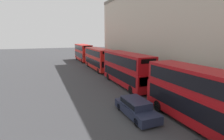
{
  "coord_description": "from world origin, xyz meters",
  "views": [
    {
      "loc": [
        -8.74,
        -2.48,
        6.52
      ],
      "look_at": [
        0.48,
        20.21,
        1.76
      ],
      "focal_mm": 28.0,
      "sensor_mm": 36.0,
      "label": 1
    }
  ],
  "objects_px": {
    "bus_third_in_queue": "(98,58)",
    "bus_trailing": "(83,52)",
    "bus_second_in_queue": "(126,68)",
    "car_hatchback": "(136,107)",
    "bus_leading": "(208,98)"
  },
  "relations": [
    {
      "from": "bus_leading",
      "to": "bus_second_in_queue",
      "type": "relative_size",
      "value": 1.04
    },
    {
      "from": "bus_second_in_queue",
      "to": "car_hatchback",
      "type": "height_order",
      "value": "bus_second_in_queue"
    },
    {
      "from": "bus_second_in_queue",
      "to": "bus_third_in_queue",
      "type": "xyz_separation_m",
      "value": [
        0.0,
        12.31,
        -0.09
      ]
    },
    {
      "from": "bus_leading",
      "to": "bus_third_in_queue",
      "type": "relative_size",
      "value": 1.0
    },
    {
      "from": "bus_trailing",
      "to": "car_hatchback",
      "type": "height_order",
      "value": "bus_trailing"
    },
    {
      "from": "bus_third_in_queue",
      "to": "bus_second_in_queue",
      "type": "bearing_deg",
      "value": -90.0
    },
    {
      "from": "bus_second_in_queue",
      "to": "car_hatchback",
      "type": "relative_size",
      "value": 2.2
    },
    {
      "from": "bus_second_in_queue",
      "to": "bus_leading",
      "type": "bearing_deg",
      "value": -90.0
    },
    {
      "from": "bus_third_in_queue",
      "to": "bus_trailing",
      "type": "bearing_deg",
      "value": 90.0
    },
    {
      "from": "bus_second_in_queue",
      "to": "car_hatchback",
      "type": "distance_m",
      "value": 9.41
    },
    {
      "from": "bus_third_in_queue",
      "to": "car_hatchback",
      "type": "bearing_deg",
      "value": -99.23
    },
    {
      "from": "bus_leading",
      "to": "car_hatchback",
      "type": "xyz_separation_m",
      "value": [
        -3.4,
        3.82,
        -1.61
      ]
    },
    {
      "from": "bus_second_in_queue",
      "to": "bus_trailing",
      "type": "bearing_deg",
      "value": 90.0
    },
    {
      "from": "bus_third_in_queue",
      "to": "bus_trailing",
      "type": "xyz_separation_m",
      "value": [
        -0.0,
        13.01,
        0.09
      ]
    },
    {
      "from": "bus_third_in_queue",
      "to": "car_hatchback",
      "type": "distance_m",
      "value": 21.26
    }
  ]
}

